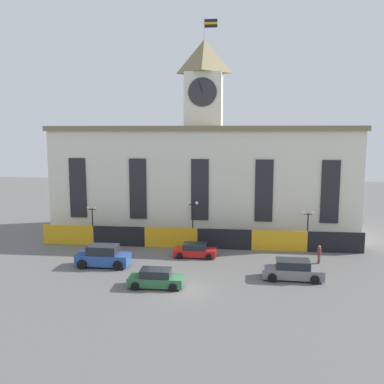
{
  "coord_description": "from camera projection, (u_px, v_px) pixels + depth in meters",
  "views": [
    {
      "loc": [
        4.61,
        -33.61,
        13.07
      ],
      "look_at": [
        0.0,
        7.16,
        7.15
      ],
      "focal_mm": 40.0,
      "sensor_mm": 36.0,
      "label": 1
    }
  ],
  "objects": [
    {
      "name": "street_lamp_center",
      "position": [
        308.0,
        221.0,
        47.31
      ],
      "size": [
        1.26,
        0.36,
        4.25
      ],
      "color": "black",
      "rests_on": "ground"
    },
    {
      "name": "street_lamp_left",
      "position": [
        92.0,
        216.0,
        50.05
      ],
      "size": [
        1.26,
        0.36,
        4.29
      ],
      "color": "black",
      "rests_on": "ground"
    },
    {
      "name": "civic_building",
      "position": [
        204.0,
        176.0,
        54.5
      ],
      "size": [
        37.39,
        10.72,
        26.5
      ],
      "color": "silver",
      "rests_on": "ground"
    },
    {
      "name": "banner_fence",
      "position": [
        197.0,
        238.0,
        47.65
      ],
      "size": [
        35.96,
        0.12,
        2.28
      ],
      "color": "gold",
      "rests_on": "ground"
    },
    {
      "name": "car_red_sedan",
      "position": [
        195.0,
        251.0,
        44.52
      ],
      "size": [
        4.42,
        2.17,
        1.45
      ],
      "rotation": [
        0.0,
        0.0,
        -0.01
      ],
      "color": "red",
      "rests_on": "ground"
    },
    {
      "name": "ground_plane",
      "position": [
        182.0,
        289.0,
        35.44
      ],
      "size": [
        160.0,
        160.0,
        0.0
      ],
      "primitive_type": "plane",
      "color": "#605E5B"
    },
    {
      "name": "pedestrian",
      "position": [
        319.0,
        254.0,
        42.28
      ],
      "size": [
        0.52,
        0.52,
        1.83
      ],
      "rotation": [
        0.0,
        0.0,
        2.72
      ],
      "color": "brown",
      "rests_on": "ground"
    },
    {
      "name": "street_lamp_far_left",
      "position": [
        193.0,
        214.0,
        48.66
      ],
      "size": [
        1.26,
        0.36,
        5.1
      ],
      "color": "black",
      "rests_on": "ground"
    },
    {
      "name": "car_gray_pickup",
      "position": [
        293.0,
        270.0,
        37.82
      ],
      "size": [
        5.36,
        2.5,
        1.75
      ],
      "rotation": [
        0.0,
        0.0,
        -0.03
      ],
      "color": "slate",
      "rests_on": "ground"
    },
    {
      "name": "car_blue_van",
      "position": [
        103.0,
        257.0,
        41.35
      ],
      "size": [
        5.1,
        2.36,
        2.1
      ],
      "rotation": [
        0.0,
        0.0,
        -0.0
      ],
      "color": "#284C99",
      "rests_on": "ground"
    },
    {
      "name": "car_green_wagon",
      "position": [
        156.0,
        279.0,
        35.93
      ],
      "size": [
        4.62,
        2.18,
        1.55
      ],
      "rotation": [
        0.0,
        0.0,
        3.16
      ],
      "color": "#2D663D",
      "rests_on": "ground"
    }
  ]
}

